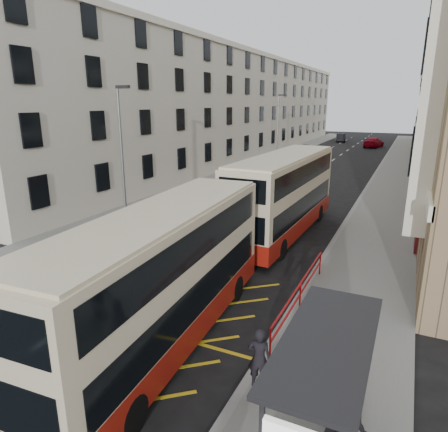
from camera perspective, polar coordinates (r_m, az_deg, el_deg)
The scene contains 20 objects.
ground at distance 13.63m, azimuth -24.63°, elevation -17.62°, with size 200.00×200.00×0.00m, color black.
pavement_right at distance 37.64m, azimuth 22.90°, elevation 3.75°, with size 4.00×120.00×0.15m, color slate.
pavement_left at distance 41.18m, azimuth 0.84°, elevation 5.96°, with size 3.00×120.00×0.15m, color slate.
kerb_right at distance 37.76m, azimuth 19.88°, elevation 4.09°, with size 0.25×120.00×0.15m, color gray.
kerb_left at distance 40.60m, azimuth 2.78°, elevation 5.79°, with size 0.25×120.00×0.15m, color gray.
road_markings at distance 53.25m, azimuth 15.14°, elevation 7.61°, with size 10.00×110.00×0.01m, color silver, non-canonical shape.
terrace_left at distance 57.14m, azimuth 1.92°, elevation 15.23°, with size 9.18×79.00×13.25m.
bus_shelter at distance 8.33m, azimuth 14.76°, elevation -22.18°, with size 1.65×4.25×2.70m.
guard_railing at distance 14.50m, azimuth 10.87°, elevation -10.35°, with size 0.06×6.56×1.01m.
street_lamp_near at distance 24.68m, azimuth -14.37°, elevation 9.46°, with size 0.93×0.18×8.00m.
street_lamp_far at distance 51.43m, azimuth 7.75°, elevation 12.93°, with size 0.93×0.18×8.00m.
double_decker_front at distance 12.15m, azimuth -8.74°, elevation -8.81°, with size 3.12×10.78×4.25m.
double_decker_rear at distance 22.28m, azimuth 8.54°, elevation 3.00°, with size 2.91×11.35×4.50m.
pedestrian_near at distance 10.75m, azimuth 5.06°, elevation -19.57°, with size 0.60×0.40×1.66m, color black.
pedestrian_mid at distance 9.23m, azimuth 17.19°, elevation -27.23°, with size 0.82×0.64×1.69m, color black.
pedestrian_far at distance 11.55m, azimuth 16.07°, elevation -17.55°, with size 0.94×0.39×1.61m, color black.
white_van at distance 54.19m, azimuth 9.72°, elevation 8.95°, with size 2.76×5.98×1.66m, color white.
car_silver at distance 60.50m, azimuth 11.43°, elevation 9.40°, with size 1.53×3.81×1.30m, color #929499.
car_dark at distance 80.10m, azimuth 16.33°, elevation 10.69°, with size 1.60×4.59×1.51m, color black.
car_red at distance 71.64m, azimuth 20.58°, elevation 9.80°, with size 2.23×5.48×1.59m, color #A20015.
Camera 1 is at (9.26, -6.94, 7.21)m, focal length 32.00 mm.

